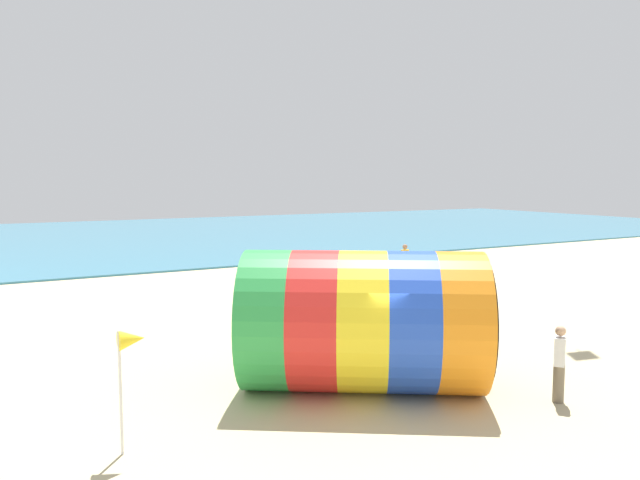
{
  "coord_description": "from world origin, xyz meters",
  "views": [
    {
      "loc": [
        -8.27,
        -11.32,
        4.87
      ],
      "look_at": [
        -0.62,
        2.39,
        3.28
      ],
      "focal_mm": 35.0,
      "sensor_mm": 36.0,
      "label": 1
    }
  ],
  "objects_px": {
    "kite_handler": "(559,363)",
    "giant_inflatable_tube": "(364,321)",
    "bystander_near_water": "(405,262)",
    "beach_flag": "(131,344)",
    "bystander_mid_beach": "(268,299)"
  },
  "relations": [
    {
      "from": "kite_handler",
      "to": "giant_inflatable_tube",
      "type": "bearing_deg",
      "value": 139.7
    },
    {
      "from": "bystander_near_water",
      "to": "beach_flag",
      "type": "relative_size",
      "value": 0.79
    },
    {
      "from": "bystander_mid_beach",
      "to": "kite_handler",
      "type": "bearing_deg",
      "value": -73.77
    },
    {
      "from": "kite_handler",
      "to": "bystander_mid_beach",
      "type": "distance_m",
      "value": 9.65
    },
    {
      "from": "bystander_mid_beach",
      "to": "bystander_near_water",
      "type": "bearing_deg",
      "value": 28.43
    },
    {
      "from": "kite_handler",
      "to": "bystander_mid_beach",
      "type": "relative_size",
      "value": 0.94
    },
    {
      "from": "giant_inflatable_tube",
      "to": "bystander_mid_beach",
      "type": "bearing_deg",
      "value": 85.15
    },
    {
      "from": "bystander_near_water",
      "to": "beach_flag",
      "type": "bearing_deg",
      "value": -141.0
    },
    {
      "from": "giant_inflatable_tube",
      "to": "bystander_near_water",
      "type": "distance_m",
      "value": 15.16
    },
    {
      "from": "kite_handler",
      "to": "beach_flag",
      "type": "xyz_separation_m",
      "value": [
        -8.62,
        1.98,
        1.1
      ]
    },
    {
      "from": "bystander_near_water",
      "to": "beach_flag",
      "type": "xyz_separation_m",
      "value": [
        -15.2,
        -12.3,
        1.06
      ]
    },
    {
      "from": "giant_inflatable_tube",
      "to": "beach_flag",
      "type": "bearing_deg",
      "value": -171.78
    },
    {
      "from": "giant_inflatable_tube",
      "to": "beach_flag",
      "type": "xyz_separation_m",
      "value": [
        -5.37,
        -0.78,
        0.36
      ]
    },
    {
      "from": "bystander_near_water",
      "to": "bystander_mid_beach",
      "type": "relative_size",
      "value": 0.99
    },
    {
      "from": "bystander_near_water",
      "to": "kite_handler",
      "type": "bearing_deg",
      "value": -114.72
    }
  ]
}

